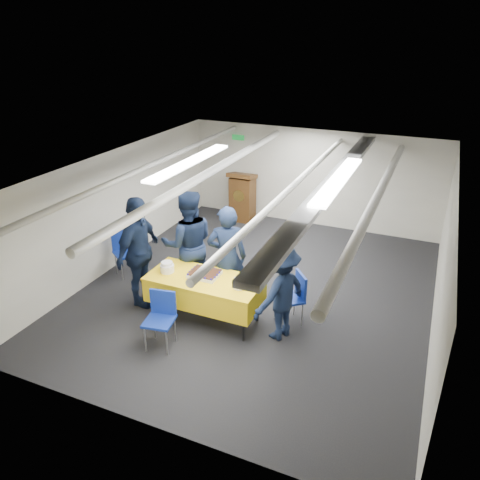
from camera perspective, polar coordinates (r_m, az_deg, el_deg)
name	(u,v)px	position (r m, az deg, el deg)	size (l,w,h in m)	color
ground	(257,290)	(8.65, 2.13, -6.11)	(7.00, 7.00, 0.00)	black
room_shell	(273,190)	(8.21, 3.98, 6.06)	(6.00, 7.00, 2.30)	silver
serving_table	(205,290)	(7.59, -4.31, -6.04)	(1.85, 0.84, 0.77)	black
sheet_cake	(204,274)	(7.52, -4.36, -4.12)	(0.49, 0.37, 0.09)	white
plate_stack_left	(167,267)	(7.70, -8.88, -3.30)	(0.23, 0.23, 0.18)	white
plate_stack_right	(239,283)	(7.16, -0.09, -5.30)	(0.20, 0.20, 0.16)	white
podium	(242,196)	(11.51, 0.30, 5.33)	(0.62, 0.53, 1.25)	brown
chair_near	(161,313)	(7.13, -9.60, -8.82)	(0.49, 0.49, 0.87)	gray
chair_right	(294,293)	(7.57, 6.62, -6.47)	(0.59, 0.59, 0.87)	gray
chair_left	(124,248)	(9.27, -13.93, -0.94)	(0.59, 0.59, 0.87)	gray
sailor_a	(227,257)	(7.79, -1.58, -2.13)	(0.66, 0.44, 1.82)	black
sailor_b	(188,244)	(8.18, -6.32, -0.46)	(0.94, 0.74, 1.94)	black
sailor_c	(139,252)	(8.01, -12.24, -1.47)	(1.14, 0.47, 1.94)	black
sailor_d	(280,292)	(7.09, 4.93, -6.38)	(1.00, 0.58, 1.55)	black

